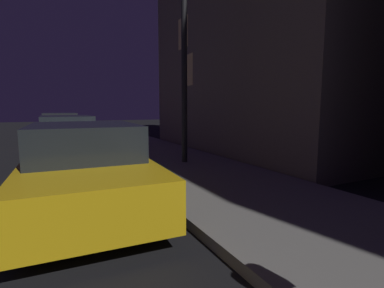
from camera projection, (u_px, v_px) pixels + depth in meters
car_yellow_cab at (86, 167)px, 4.79m from camera, size 2.24×4.42×1.43m
car_white at (67, 137)px, 9.67m from camera, size 2.06×4.50×1.43m
car_red at (60, 126)px, 15.25m from camera, size 2.15×4.11×1.43m
street_lamp at (184, 28)px, 7.75m from camera, size 0.44×0.44×5.63m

